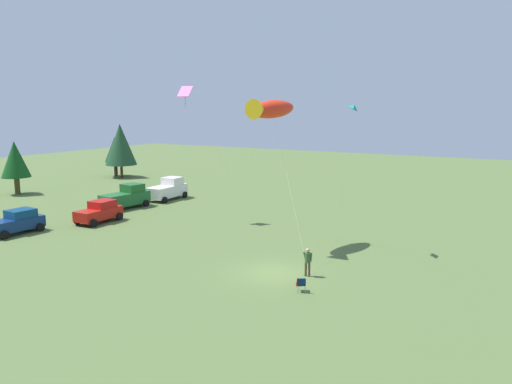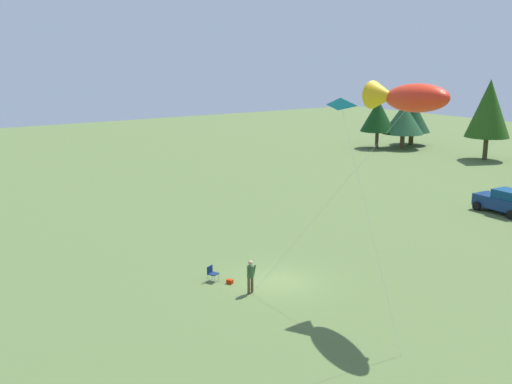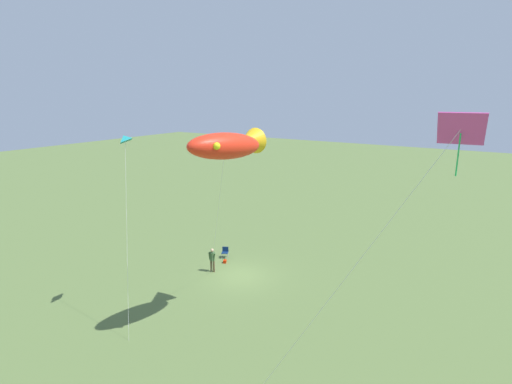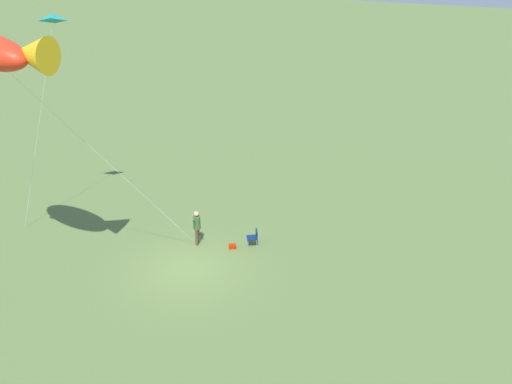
{
  "view_description": "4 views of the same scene",
  "coord_description": "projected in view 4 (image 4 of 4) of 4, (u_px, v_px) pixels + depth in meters",
  "views": [
    {
      "loc": [
        -25.94,
        -13.75,
        10.08
      ],
      "look_at": [
        -2.63,
        -0.32,
        5.46
      ],
      "focal_mm": 35.0,
      "sensor_mm": 36.0,
      "label": 1
    },
    {
      "loc": [
        24.09,
        -17.77,
        11.8
      ],
      "look_at": [
        -0.54,
        -1.06,
        4.93
      ],
      "focal_mm": 42.0,
      "sensor_mm": 36.0,
      "label": 2
    },
    {
      "loc": [
        21.08,
        14.49,
        12.27
      ],
      "look_at": [
        -3.33,
        -0.85,
        5.21
      ],
      "focal_mm": 28.0,
      "sensor_mm": 36.0,
      "label": 3
    },
    {
      "loc": [
        -10.21,
        19.96,
        14.68
      ],
      "look_at": [
        -2.66,
        -1.45,
        3.55
      ],
      "focal_mm": 42.0,
      "sensor_mm": 36.0,
      "label": 4
    }
  ],
  "objects": [
    {
      "name": "ground_plane",
      "position": [
        188.0,
        269.0,
        26.41
      ],
      "size": [
        160.0,
        160.0,
        0.0
      ],
      "primitive_type": "plane",
      "color": "#556B37"
    },
    {
      "name": "person_kite_flyer",
      "position": [
        197.0,
        225.0,
        27.88
      ],
      "size": [
        0.37,
        0.59,
        1.74
      ],
      "rotation": [
        0.0,
        0.0,
        0.1
      ],
      "color": "#4D3F28",
      "rests_on": "ground"
    },
    {
      "name": "folding_chair",
      "position": [
        254.0,
        236.0,
        28.01
      ],
      "size": [
        0.64,
        0.64,
        0.82
      ],
      "rotation": [
        0.0,
        0.0,
        0.46
      ],
      "color": "#0C234B",
      "rests_on": "ground"
    },
    {
      "name": "backpack_on_grass",
      "position": [
        232.0,
        246.0,
        27.92
      ],
      "size": [
        0.39,
        0.35,
        0.22
      ],
      "primitive_type": "cube",
      "rotation": [
        0.0,
        0.0,
        0.49
      ],
      "color": "red",
      "rests_on": "ground"
    },
    {
      "name": "kite_delta_teal",
      "position": [
        53.0,
        18.0,
        26.18
      ],
      "size": [
        2.71,
        2.27,
        10.31
      ],
      "color": "teal",
      "rests_on": "ground"
    }
  ]
}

